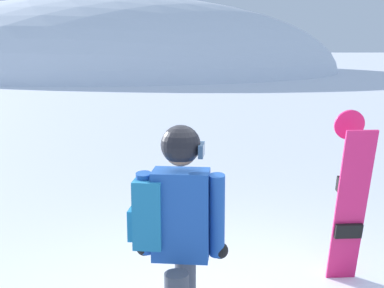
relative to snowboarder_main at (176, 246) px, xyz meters
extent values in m
ellipsoid|color=white|center=(-4.10, 41.78, -0.92)|extent=(38.53, 34.67, 12.64)
cube|color=#1E4C9E|center=(0.03, -0.01, 0.22)|extent=(0.39, 0.28, 0.58)
cylinder|color=#1E4C9E|center=(-0.20, 0.03, 0.22)|extent=(0.13, 0.19, 0.57)
cylinder|color=#1E4C9E|center=(0.26, -0.04, 0.22)|extent=(0.13, 0.19, 0.57)
sphere|color=black|center=(-0.21, 0.07, -0.03)|extent=(0.11, 0.11, 0.11)
sphere|color=black|center=(0.28, -0.01, -0.03)|extent=(0.11, 0.11, 0.11)
cube|color=teal|center=(-0.17, 0.03, 0.24)|extent=(0.22, 0.31, 0.44)
cube|color=teal|center=(-0.27, 0.04, 0.16)|extent=(0.09, 0.21, 0.20)
sphere|color=#9E7051|center=(0.03, -0.01, 0.64)|extent=(0.21, 0.21, 0.21)
sphere|color=black|center=(0.03, -0.01, 0.67)|extent=(0.25, 0.25, 0.25)
cube|color=navy|center=(0.16, -0.03, 0.64)|extent=(0.06, 0.17, 0.08)
cube|color=#D11E5B|center=(1.62, 1.18, -0.17)|extent=(0.28, 0.33, 1.49)
cylinder|color=#D11E5B|center=(1.62, 1.33, 0.57)|extent=(0.28, 0.08, 0.28)
cube|color=black|center=(1.62, 1.21, 0.05)|extent=(0.25, 0.10, 0.15)
cube|color=black|center=(1.62, 1.21, -0.39)|extent=(0.25, 0.10, 0.15)
camera|label=1|loc=(-0.10, -3.05, 1.28)|focal=46.87mm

